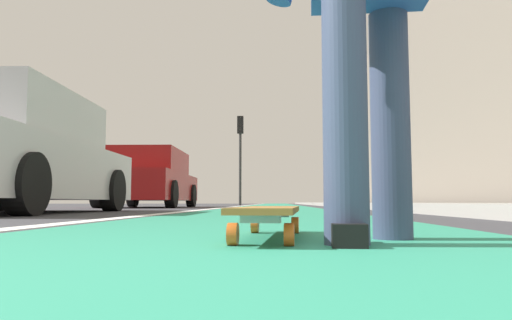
{
  "coord_description": "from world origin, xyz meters",
  "views": [
    {
      "loc": [
        -0.47,
        -0.12,
        0.13
      ],
      "look_at": [
        11.05,
        0.39,
        1.14
      ],
      "focal_mm": 34.16,
      "sensor_mm": 36.0,
      "label": 1
    }
  ],
  "objects_px": {
    "parked_car_mid": "(150,180)",
    "skateboard": "(269,213)",
    "parked_car_near": "(8,156)",
    "traffic_light": "(240,143)"
  },
  "relations": [
    {
      "from": "skateboard",
      "to": "parked_car_near",
      "type": "bearing_deg",
      "value": 39.1
    },
    {
      "from": "skateboard",
      "to": "parked_car_near",
      "type": "relative_size",
      "value": 0.2
    },
    {
      "from": "parked_car_near",
      "to": "parked_car_mid",
      "type": "relative_size",
      "value": 0.91
    },
    {
      "from": "skateboard",
      "to": "traffic_light",
      "type": "height_order",
      "value": "traffic_light"
    },
    {
      "from": "skateboard",
      "to": "parked_car_near",
      "type": "height_order",
      "value": "parked_car_near"
    },
    {
      "from": "parked_car_mid",
      "to": "skateboard",
      "type": "bearing_deg",
      "value": -162.99
    },
    {
      "from": "parked_car_near",
      "to": "parked_car_mid",
      "type": "xyz_separation_m",
      "value": [
        6.78,
        0.02,
        0.01
      ]
    },
    {
      "from": "skateboard",
      "to": "parked_car_mid",
      "type": "xyz_separation_m",
      "value": [
        10.83,
        3.31,
        0.62
      ]
    },
    {
      "from": "parked_car_mid",
      "to": "traffic_light",
      "type": "height_order",
      "value": "traffic_light"
    },
    {
      "from": "traffic_light",
      "to": "skateboard",
      "type": "bearing_deg",
      "value": -175.31
    }
  ]
}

